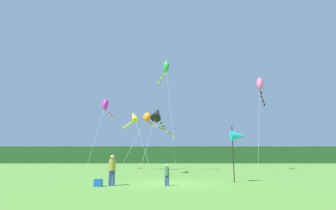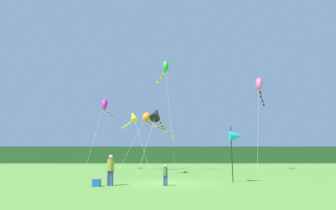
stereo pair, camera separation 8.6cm
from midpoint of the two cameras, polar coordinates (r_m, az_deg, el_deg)
ground_plane at (r=16.68m, az=-0.10°, el=-16.60°), size 120.00×120.00×0.00m
distant_treeline at (r=61.60m, az=-0.13°, el=-10.77°), size 108.00×3.41×3.74m
person_adult at (r=15.57m, az=-12.34°, el=-13.25°), size 0.37×0.37×1.70m
person_child at (r=15.22m, az=-0.55°, el=-14.68°), size 0.26×0.26×1.17m
cooler_box at (r=15.38m, az=-15.20°, el=-15.97°), size 0.42×0.34×0.40m
banner_flag_pole at (r=17.62m, az=14.58°, el=-6.63°), size 0.90×0.70×3.53m
kite_green at (r=30.60m, az=-0.70°, el=8.05°), size 2.13×6.05×12.49m
kite_black at (r=25.17m, az=-2.53°, el=-2.10°), size 2.06×7.93×6.46m
kite_yellow at (r=32.69m, az=-7.78°, el=-2.70°), size 4.42×7.58×7.21m
kite_rainbow at (r=33.63m, az=19.16°, el=3.84°), size 4.25×8.20×10.98m
kite_orange at (r=31.80m, az=-3.88°, el=-3.36°), size 5.92×9.96×6.83m
kite_magenta at (r=33.71m, az=-13.47°, el=-0.16°), size 0.98×8.64×8.80m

